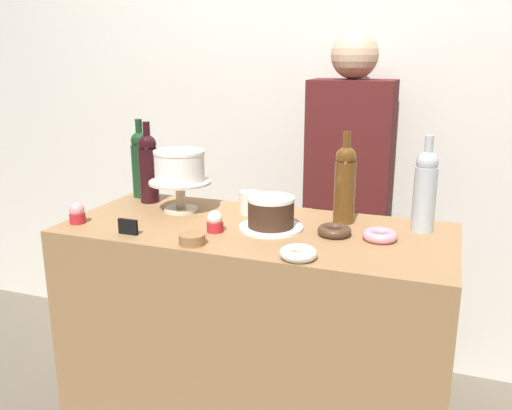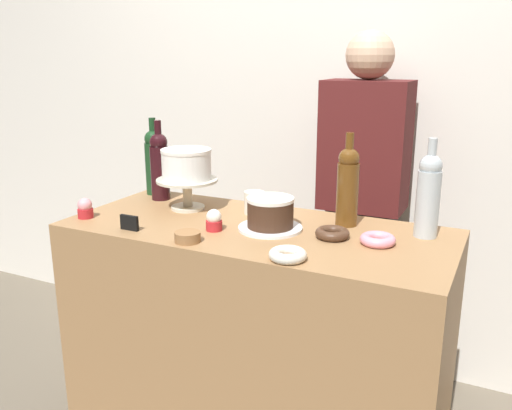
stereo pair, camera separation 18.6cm
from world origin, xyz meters
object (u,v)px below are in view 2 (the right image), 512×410
at_px(donut_pink, 378,240).
at_px(barista_figure, 362,210).
at_px(cupcake_strawberry, 85,209).
at_px(price_sign_chalkboard, 129,223).
at_px(chocolate_round_cake, 270,212).
at_px(wine_bottle_amber, 348,185).
at_px(wine_bottle_green, 154,161).
at_px(cupcake_vanilla, 214,220).
at_px(donut_sugar, 288,255).
at_px(coffee_cup_ceramic, 254,203).
at_px(white_layer_cake, 186,164).
at_px(wine_bottle_dark_red, 160,165).
at_px(cookie_stack, 188,237).
at_px(wine_bottle_clear, 428,194).
at_px(donut_chocolate, 332,233).
at_px(cake_stand_pedestal, 187,188).

xyz_separation_m(donut_pink, barista_figure, (-0.23, 0.65, -0.10)).
bearing_deg(cupcake_strawberry, price_sign_chalkboard, -10.87).
distance_m(chocolate_round_cake, price_sign_chalkboard, 0.48).
height_order(wine_bottle_amber, price_sign_chalkboard, wine_bottle_amber).
bearing_deg(wine_bottle_green, price_sign_chalkboard, -63.77).
relative_size(cupcake_vanilla, donut_sugar, 0.66).
bearing_deg(coffee_cup_ceramic, cupcake_vanilla, -97.75).
height_order(cupcake_strawberry, coffee_cup_ceramic, coffee_cup_ceramic).
xyz_separation_m(cupcake_vanilla, barista_figure, (0.31, 0.75, -0.12)).
height_order(white_layer_cake, wine_bottle_green, wine_bottle_green).
height_order(wine_bottle_amber, wine_bottle_dark_red, same).
height_order(chocolate_round_cake, cookie_stack, chocolate_round_cake).
height_order(chocolate_round_cake, wine_bottle_clear, wine_bottle_clear).
relative_size(wine_bottle_green, donut_chocolate, 2.91).
height_order(chocolate_round_cake, coffee_cup_ceramic, chocolate_round_cake).
bearing_deg(donut_pink, cake_stand_pedestal, 173.86).
xyz_separation_m(cupcake_vanilla, cookie_stack, (-0.02, -0.14, -0.02)).
relative_size(cupcake_vanilla, barista_figure, 0.05).
relative_size(donut_chocolate, price_sign_chalkboard, 1.60).
distance_m(cookie_stack, price_sign_chalkboard, 0.24).
relative_size(wine_bottle_green, cupcake_vanilla, 4.38).
xyz_separation_m(wine_bottle_clear, cupcake_vanilla, (-0.66, -0.25, -0.11)).
distance_m(wine_bottle_clear, wine_bottle_dark_red, 1.06).
height_order(wine_bottle_green, donut_sugar, wine_bottle_green).
bearing_deg(donut_sugar, cake_stand_pedestal, 149.38).
relative_size(white_layer_cake, cupcake_vanilla, 2.57).
height_order(chocolate_round_cake, donut_pink, chocolate_round_cake).
height_order(white_layer_cake, cupcake_vanilla, white_layer_cake).
xyz_separation_m(donut_sugar, coffee_cup_ceramic, (-0.30, 0.39, 0.03)).
bearing_deg(wine_bottle_dark_red, cupcake_vanilla, -32.81).
bearing_deg(wine_bottle_clear, wine_bottle_dark_red, 179.37).
height_order(chocolate_round_cake, wine_bottle_amber, wine_bottle_amber).
relative_size(donut_pink, donut_chocolate, 1.00).
distance_m(wine_bottle_amber, coffee_cup_ceramic, 0.37).
height_order(chocolate_round_cake, wine_bottle_dark_red, wine_bottle_dark_red).
distance_m(price_sign_chalkboard, coffee_cup_ceramic, 0.47).
height_order(donut_pink, price_sign_chalkboard, price_sign_chalkboard).
bearing_deg(barista_figure, price_sign_chalkboard, -123.02).
relative_size(wine_bottle_amber, donut_chocolate, 2.91).
bearing_deg(coffee_cup_ceramic, barista_figure, 61.50).
relative_size(wine_bottle_dark_red, donut_pink, 2.91).
bearing_deg(cupcake_vanilla, chocolate_round_cake, 28.93).
distance_m(wine_bottle_amber, donut_sugar, 0.43).
relative_size(cake_stand_pedestal, donut_pink, 2.10).
relative_size(chocolate_round_cake, price_sign_chalkboard, 2.30).
height_order(wine_bottle_amber, barista_figure, barista_figure).
relative_size(chocolate_round_cake, wine_bottle_clear, 0.49).
distance_m(wine_bottle_green, cupcake_vanilla, 0.59).
xyz_separation_m(chocolate_round_cake, price_sign_chalkboard, (-0.43, -0.22, -0.04)).
xyz_separation_m(chocolate_round_cake, donut_sugar, (0.17, -0.24, -0.05)).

